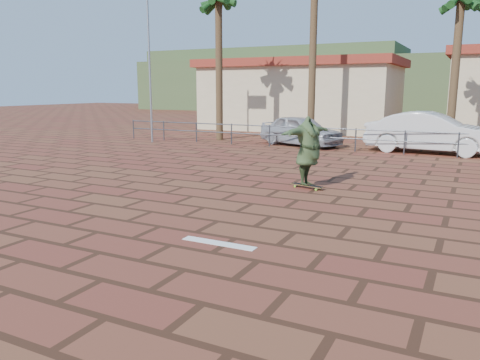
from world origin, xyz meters
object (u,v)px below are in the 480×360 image
at_px(longboard, 307,186).
at_px(skateboarder, 308,151).
at_px(car_white, 431,133).
at_px(car_silver, 301,130).

xyz_separation_m(longboard, skateboarder, (0.00, -0.00, 0.95)).
height_order(longboard, car_white, car_white).
distance_m(longboard, car_white, 9.43).
relative_size(skateboarder, car_silver, 0.54).
bearing_deg(skateboarder, car_silver, 32.27).
bearing_deg(car_silver, longboard, -137.54).
height_order(skateboarder, car_silver, skateboarder).
bearing_deg(longboard, car_white, 89.43).
xyz_separation_m(skateboarder, car_white, (2.29, 9.11, -0.17)).
distance_m(skateboarder, car_silver, 9.74).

